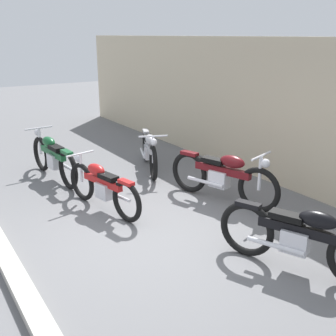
{
  "coord_description": "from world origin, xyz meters",
  "views": [
    {
      "loc": [
        4.8,
        -2.73,
        2.85
      ],
      "look_at": [
        -1.11,
        1.1,
        0.55
      ],
      "focal_mm": 43.87,
      "sensor_mm": 36.0,
      "label": 1
    }
  ],
  "objects_px": {
    "motorcycle_red": "(102,186)",
    "motorcycle_black": "(301,238)",
    "motorcycle_green": "(53,157)",
    "motorcycle_silver": "(149,150)",
    "motorcycle_maroon": "(223,176)"
  },
  "relations": [
    {
      "from": "motorcycle_red",
      "to": "motorcycle_black",
      "type": "distance_m",
      "value": 3.36
    },
    {
      "from": "motorcycle_maroon",
      "to": "motorcycle_green",
      "type": "height_order",
      "value": "motorcycle_maroon"
    },
    {
      "from": "motorcycle_black",
      "to": "motorcycle_green",
      "type": "bearing_deg",
      "value": 173.45
    },
    {
      "from": "motorcycle_maroon",
      "to": "motorcycle_green",
      "type": "distance_m",
      "value": 3.53
    },
    {
      "from": "motorcycle_black",
      "to": "motorcycle_maroon",
      "type": "xyz_separation_m",
      "value": [
        -2.29,
        0.68,
        0.01
      ]
    },
    {
      "from": "motorcycle_green",
      "to": "motorcycle_maroon",
      "type": "bearing_deg",
      "value": -147.34
    },
    {
      "from": "motorcycle_red",
      "to": "motorcycle_green",
      "type": "height_order",
      "value": "motorcycle_green"
    },
    {
      "from": "motorcycle_maroon",
      "to": "motorcycle_silver",
      "type": "xyz_separation_m",
      "value": [
        -2.26,
        -0.17,
        -0.03
      ]
    },
    {
      "from": "motorcycle_green",
      "to": "motorcycle_black",
      "type": "bearing_deg",
      "value": -168.47
    },
    {
      "from": "motorcycle_green",
      "to": "motorcycle_silver",
      "type": "bearing_deg",
      "value": -110.5
    },
    {
      "from": "motorcycle_red",
      "to": "motorcycle_silver",
      "type": "xyz_separation_m",
      "value": [
        -1.43,
        1.76,
        0.03
      ]
    },
    {
      "from": "motorcycle_red",
      "to": "motorcycle_silver",
      "type": "distance_m",
      "value": 2.27
    },
    {
      "from": "motorcycle_black",
      "to": "motorcycle_silver",
      "type": "xyz_separation_m",
      "value": [
        -4.54,
        0.5,
        -0.02
      ]
    },
    {
      "from": "motorcycle_maroon",
      "to": "motorcycle_silver",
      "type": "bearing_deg",
      "value": 167.23
    },
    {
      "from": "motorcycle_green",
      "to": "motorcycle_silver",
      "type": "relative_size",
      "value": 1.1
    }
  ]
}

